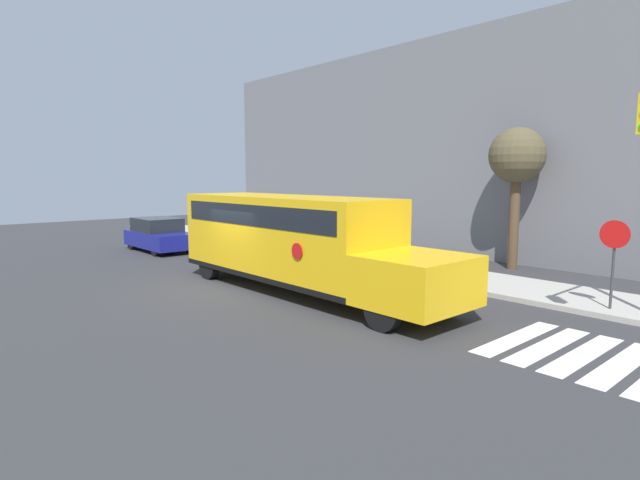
% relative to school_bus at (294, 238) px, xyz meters
% --- Properties ---
extents(ground_plane, '(60.00, 60.00, 0.00)m').
position_rel_school_bus_xyz_m(ground_plane, '(-1.59, -1.23, -1.69)').
color(ground_plane, '#333335').
extents(sidewalk_strip, '(44.00, 3.00, 0.15)m').
position_rel_school_bus_xyz_m(sidewalk_strip, '(-1.59, 5.27, -1.61)').
color(sidewalk_strip, '#B2ADA3').
rests_on(sidewalk_strip, ground).
extents(building_backdrop, '(32.00, 4.00, 9.91)m').
position_rel_school_bus_xyz_m(building_backdrop, '(-1.59, 11.77, 3.27)').
color(building_backdrop, slate).
rests_on(building_backdrop, ground).
extents(school_bus, '(10.54, 2.57, 2.96)m').
position_rel_school_bus_xyz_m(school_bus, '(0.00, 0.00, 0.00)').
color(school_bus, yellow).
rests_on(school_bus, ground).
extents(parked_car, '(4.25, 1.90, 1.59)m').
position_rel_school_bus_xyz_m(parked_car, '(-11.02, 0.44, -0.91)').
color(parked_car, navy).
rests_on(parked_car, ground).
extents(stop_sign, '(0.73, 0.10, 2.47)m').
position_rel_school_bus_xyz_m(stop_sign, '(7.62, 4.41, -0.04)').
color(stop_sign, '#38383A').
rests_on(stop_sign, ground).
extents(tree_near_sidewalk, '(2.10, 2.10, 5.44)m').
position_rel_school_bus_xyz_m(tree_near_sidewalk, '(2.70, 8.71, 2.56)').
color(tree_near_sidewalk, brown).
rests_on(tree_near_sidewalk, ground).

